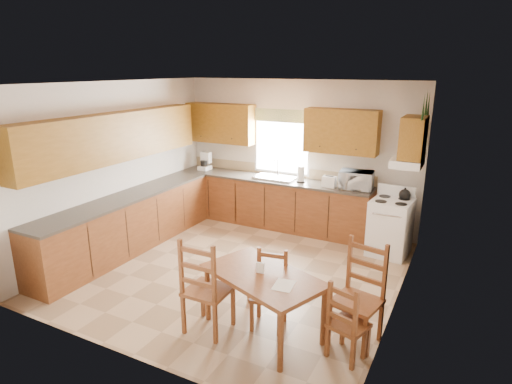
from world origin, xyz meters
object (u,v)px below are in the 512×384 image
at_px(stove, 390,228).
at_px(chair_far_left, 269,291).
at_px(chair_near_left, 208,284).
at_px(chair_near_right, 349,320).
at_px(microwave, 356,180).
at_px(dining_table, 263,303).
at_px(chair_far_right, 357,296).

xyz_separation_m(stove, chair_far_left, (-0.85, -2.70, 0.01)).
xyz_separation_m(chair_near_left, chair_far_left, (0.58, 0.36, -0.12)).
bearing_deg(stove, chair_near_right, -82.19).
xyz_separation_m(microwave, dining_table, (-0.19, -3.16, -0.71)).
xyz_separation_m(dining_table, chair_near_left, (-0.57, -0.24, 0.21)).
distance_m(dining_table, chair_near_left, 0.65).
distance_m(microwave, chair_far_right, 3.02).
distance_m(microwave, chair_near_left, 3.52).
distance_m(stove, chair_near_left, 3.39).
xyz_separation_m(chair_near_right, chair_far_right, (0.00, 0.28, 0.14)).
bearing_deg(stove, chair_far_left, -101.93).
relative_size(microwave, chair_near_left, 0.45).
relative_size(dining_table, chair_near_right, 1.56).
bearing_deg(chair_far_left, chair_near_left, -159.07).
xyz_separation_m(stove, chair_near_left, (-1.43, -3.07, 0.13)).
relative_size(dining_table, chair_near_left, 1.18).
distance_m(dining_table, chair_near_right, 0.98).
height_order(microwave, chair_far_right, microwave).
bearing_deg(chair_far_left, dining_table, -107.52).
height_order(chair_near_right, chair_far_right, chair_far_right).
relative_size(microwave, chair_far_left, 0.57).
bearing_deg(chair_far_right, stove, 104.76).
bearing_deg(chair_near_left, chair_far_right, -162.14).
relative_size(stove, microwave, 1.74).
bearing_deg(chair_near_left, chair_near_right, -171.95).
bearing_deg(stove, microwave, 159.15).
distance_m(stove, chair_far_left, 2.83).
height_order(stove, dining_table, stove).
height_order(chair_far_left, chair_far_right, chair_far_right).
bearing_deg(dining_table, chair_far_right, 37.62).
distance_m(chair_near_left, chair_near_right, 1.57).
height_order(microwave, chair_near_left, microwave).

